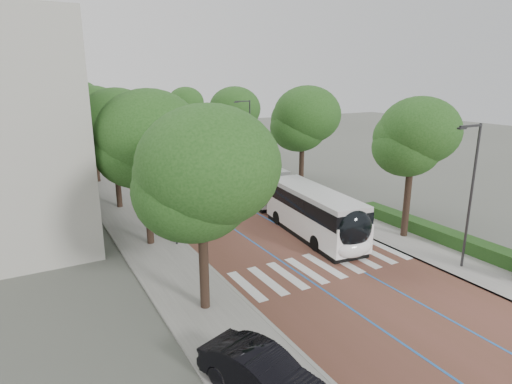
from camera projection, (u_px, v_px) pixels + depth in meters
ground at (332, 274)px, 23.42m from camera, size 160.00×160.00×0.00m
road at (141, 157)px, 57.09m from camera, size 11.00×140.00×0.02m
sidewalk_left at (81, 162)px, 53.54m from camera, size 4.00×140.00×0.12m
sidewalk_right at (194, 152)px, 60.61m from camera, size 4.00×140.00×0.12m
kerb_left at (97, 160)px, 54.43m from camera, size 0.20×140.00×0.14m
kerb_right at (181, 153)px, 59.72m from camera, size 0.20×140.00×0.14m
zebra_crossing at (324, 266)px, 24.35m from camera, size 10.55×3.60×0.01m
lane_line_left at (129, 158)px, 56.33m from camera, size 0.12×126.00×0.01m
lane_line_right at (153, 156)px, 57.84m from camera, size 0.12×126.00×0.01m
hedge at (444, 235)px, 27.57m from camera, size 1.20×14.00×0.80m
streetlight_near at (470, 186)px, 22.75m from camera, size 1.82×0.20×8.00m
streetlight_far at (248, 133)px, 43.79m from camera, size 1.82×0.20×8.00m
lamp_post_left at (174, 183)px, 26.19m from camera, size 0.14×0.14×8.00m
trees_left at (97, 120)px, 39.56m from camera, size 6.46×61.32×9.46m
trees_right at (255, 117)px, 44.27m from camera, size 5.90×47.17×9.11m
lead_bus at (287, 198)px, 31.90m from camera, size 4.34×18.55×3.20m
bus_queued_0 at (195, 163)px, 44.82m from camera, size 2.87×12.46×3.20m
bus_queued_1 at (157, 146)px, 56.09m from camera, size 3.34×12.54×3.20m
parked_car at (262, 374)px, 14.20m from camera, size 3.14×5.03×1.56m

